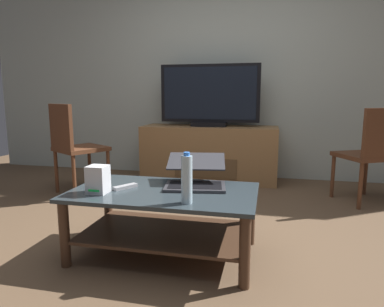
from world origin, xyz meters
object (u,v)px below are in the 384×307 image
at_px(dining_chair, 372,151).
at_px(water_bottle_near, 187,179).
at_px(side_chair, 73,144).
at_px(television, 209,97).
at_px(coffee_table, 164,210).
at_px(router_box, 98,179).
at_px(cell_phone, 100,185).
at_px(tv_remote, 125,187).
at_px(laptop, 196,176).
at_px(media_cabinet, 209,153).

distance_m(dining_chair, water_bottle_near, 2.10).
bearing_deg(side_chair, television, 35.63).
distance_m(coffee_table, dining_chair, 2.09).
height_order(television, dining_chair, television).
relative_size(dining_chair, router_box, 5.37).
xyz_separation_m(dining_chair, water_bottle_near, (-1.34, -1.61, 0.05)).
xyz_separation_m(dining_chair, cell_phone, (-1.98, -1.38, -0.08)).
bearing_deg(cell_phone, side_chair, 95.05).
bearing_deg(television, side_chair, -144.37).
bearing_deg(television, dining_chair, -19.96).
distance_m(router_box, tv_remote, 0.19).
height_order(dining_chair, laptop, dining_chair).
xyz_separation_m(coffee_table, dining_chair, (1.54, 1.40, 0.21)).
xyz_separation_m(dining_chair, laptop, (-1.38, -1.23, -0.02)).
xyz_separation_m(television, water_bottle_near, (0.26, -2.20, -0.43)).
bearing_deg(coffee_table, television, 91.84).
height_order(television, laptop, television).
relative_size(coffee_table, cell_phone, 8.10).
distance_m(media_cabinet, tv_remote, 2.02).
bearing_deg(tv_remote, router_box, -97.84).
height_order(side_chair, cell_phone, side_chair).
bearing_deg(television, coffee_table, -88.16).
height_order(side_chair, laptop, side_chair).
bearing_deg(media_cabinet, water_bottle_near, -83.26).
bearing_deg(cell_phone, laptop, -20.22).
distance_m(side_chair, water_bottle_near, 1.99).
xyz_separation_m(coffee_table, laptop, (0.17, 0.16, 0.19)).
height_order(coffee_table, router_box, router_box).
bearing_deg(router_box, side_chair, 126.86).
bearing_deg(media_cabinet, router_box, -97.96).
xyz_separation_m(coffee_table, router_box, (-0.36, -0.14, 0.21)).
xyz_separation_m(television, cell_phone, (-0.38, -1.96, -0.56)).
distance_m(laptop, cell_phone, 0.63).
height_order(media_cabinet, cell_phone, media_cabinet).
bearing_deg(dining_chair, television, 160.04).
bearing_deg(side_chair, laptop, -32.68).
height_order(coffee_table, laptop, laptop).
bearing_deg(tv_remote, side_chair, 166.25).
distance_m(television, side_chair, 1.58).
bearing_deg(laptop, water_bottle_near, -85.02).
bearing_deg(laptop, television, 97.18).
relative_size(television, tv_remote, 7.20).
bearing_deg(tv_remote, water_bottle_near, 8.23).
bearing_deg(dining_chair, side_chair, -173.99).
height_order(television, side_chair, television).
height_order(laptop, cell_phone, laptop).
bearing_deg(television, router_box, -98.04).
distance_m(media_cabinet, dining_chair, 1.72).
relative_size(media_cabinet, router_box, 9.52).
relative_size(side_chair, water_bottle_near, 3.28).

